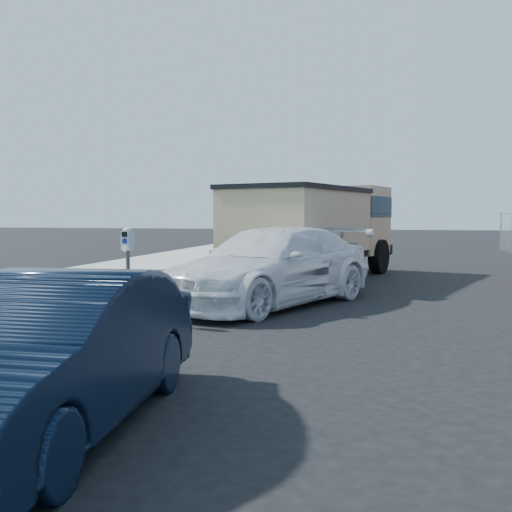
% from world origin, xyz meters
% --- Properties ---
extents(ground, '(120.00, 120.00, 0.00)m').
position_xyz_m(ground, '(0.00, 0.00, 0.00)').
color(ground, black).
rests_on(ground, ground).
extents(streetside, '(6.12, 50.00, 0.15)m').
position_xyz_m(streetside, '(-5.57, 2.00, 0.07)').
color(streetside, '#989890').
rests_on(streetside, ground).
extents(parking_meter, '(0.23, 0.19, 1.40)m').
position_xyz_m(parking_meter, '(-3.15, -0.53, 1.15)').
color(parking_meter, '#3F4247').
rests_on(parking_meter, ground).
extents(white_wagon, '(4.03, 5.54, 1.49)m').
position_xyz_m(white_wagon, '(-1.28, 1.99, 0.74)').
color(white_wagon, white).
rests_on(white_wagon, ground).
extents(navy_sedan, '(1.67, 3.94, 1.26)m').
position_xyz_m(navy_sedan, '(-1.64, -5.13, 0.63)').
color(navy_sedan, black).
rests_on(navy_sedan, ground).
extents(dump_truck, '(4.24, 6.94, 2.56)m').
position_xyz_m(dump_truck, '(-1.13, 7.09, 1.44)').
color(dump_truck, black).
rests_on(dump_truck, ground).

